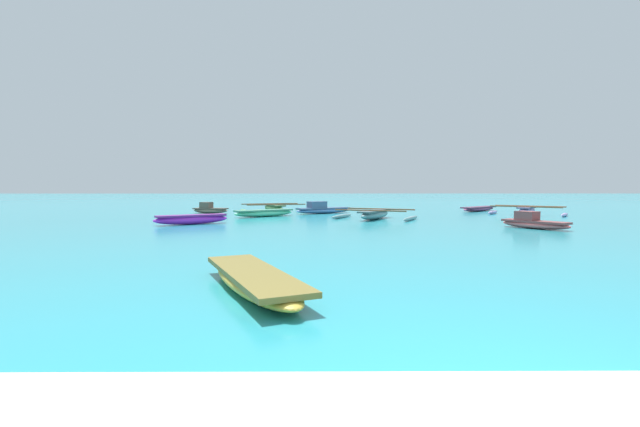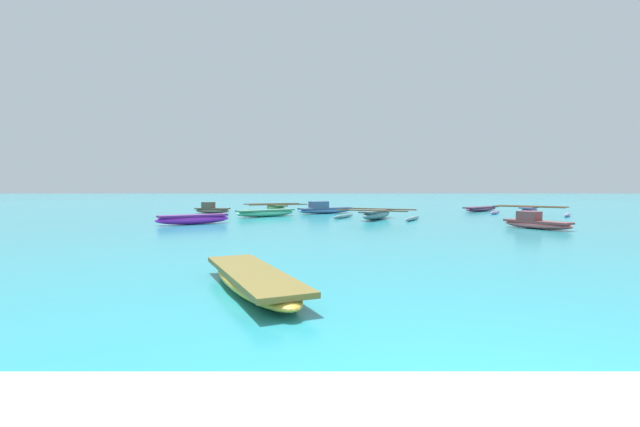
% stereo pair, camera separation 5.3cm
% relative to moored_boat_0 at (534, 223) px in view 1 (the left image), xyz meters
% --- Properties ---
extents(moored_boat_0, '(2.03, 2.67, 0.67)m').
position_rel_moored_boat_0_xyz_m(moored_boat_0, '(0.00, 0.00, 0.00)').
color(moored_boat_0, '#D35B5B').
rests_on(moored_boat_0, ground_plane).
extents(moored_boat_1, '(4.71, 3.74, 0.54)m').
position_rel_moored_boat_0_xyz_m(moored_boat_1, '(-11.36, 11.78, 0.02)').
color(moored_boat_1, '#5D9250').
rests_on(moored_boat_1, ground_plane).
extents(moored_boat_2, '(3.46, 3.25, 0.31)m').
position_rel_moored_boat_0_xyz_m(moored_boat_2, '(2.61, 12.57, -0.06)').
color(moored_boat_2, '#904370').
rests_on(moored_boat_2, ground_plane).
extents(moored_boat_3, '(4.66, 4.12, 0.52)m').
position_rel_moored_boat_0_xyz_m(moored_boat_3, '(-5.52, 5.07, 0.01)').
color(moored_boat_3, '#6C949A').
rests_on(moored_boat_3, ground_plane).
extents(moored_boat_4, '(3.73, 2.67, 0.76)m').
position_rel_moored_boat_0_xyz_m(moored_boat_4, '(-8.14, 9.98, 0.03)').
color(moored_boat_4, '#658ECF').
rests_on(moored_boat_4, ground_plane).
extents(moored_boat_5, '(2.39, 1.26, 0.71)m').
position_rel_moored_boat_0_xyz_m(moored_boat_5, '(-15.18, 10.14, 0.01)').
color(moored_boat_5, '#8F715C').
rests_on(moored_boat_5, ground_plane).
extents(moored_boat_6, '(3.36, 2.96, 0.38)m').
position_rel_moored_boat_0_xyz_m(moored_boat_6, '(-11.40, 7.05, -0.02)').
color(moored_boat_6, '#66DFA9').
rests_on(moored_boat_6, ground_plane).
extents(moored_boat_7, '(3.05, 2.29, 0.42)m').
position_rel_moored_boat_0_xyz_m(moored_boat_7, '(-13.94, 2.04, -0.00)').
color(moored_boat_7, '#B12BC9').
rests_on(moored_boat_7, ground_plane).
extents(moored_boat_8, '(2.26, 3.65, 0.30)m').
position_rel_moored_boat_0_xyz_m(moored_boat_8, '(-9.44, -10.00, -0.07)').
color(moored_boat_8, gold).
rests_on(moored_boat_8, ground_plane).
extents(moored_boat_9, '(4.26, 3.91, 0.55)m').
position_rel_moored_boat_0_xyz_m(moored_boat_9, '(3.75, 8.14, 0.02)').
color(moored_boat_9, '#AA93CC').
rests_on(moored_boat_9, ground_plane).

